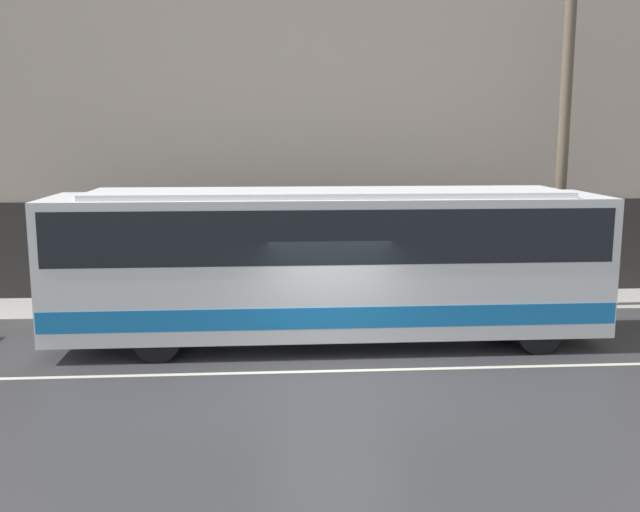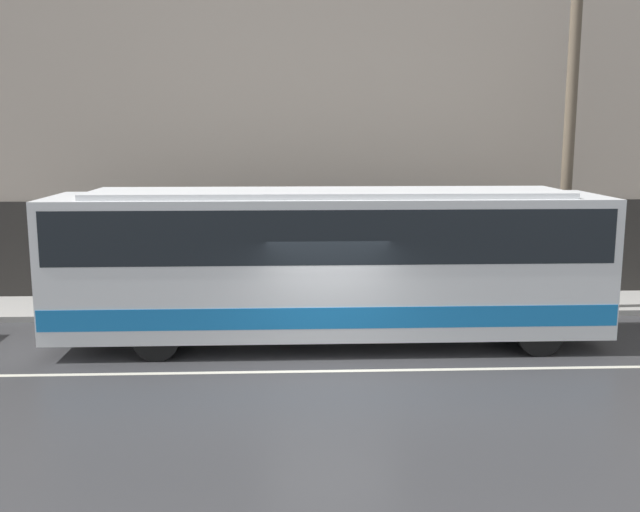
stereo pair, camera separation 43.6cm
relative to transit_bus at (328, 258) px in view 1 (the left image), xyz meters
The scene contains 7 objects.
ground_plane 2.76m from the transit_bus, 92.25° to the right, with size 60.00×60.00×0.00m, color #38383A.
sidewalk 3.70m from the transit_bus, 91.39° to the left, with size 60.00×2.34×0.15m.
building_facade 5.79m from the transit_bus, 90.99° to the left, with size 60.00×0.35×11.52m.
lane_stripe 2.76m from the transit_bus, 92.25° to the right, with size 54.00×0.14×0.01m.
transit_bus is the anchor object (origin of this frame).
utility_pole_near 7.13m from the transit_bus, 21.51° to the left, with size 0.28×0.28×8.66m.
pedestrian_waiting 3.75m from the transit_bus, 116.30° to the left, with size 0.36×0.36×1.68m.
Camera 1 is at (-1.20, -13.46, 4.65)m, focal length 40.00 mm.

